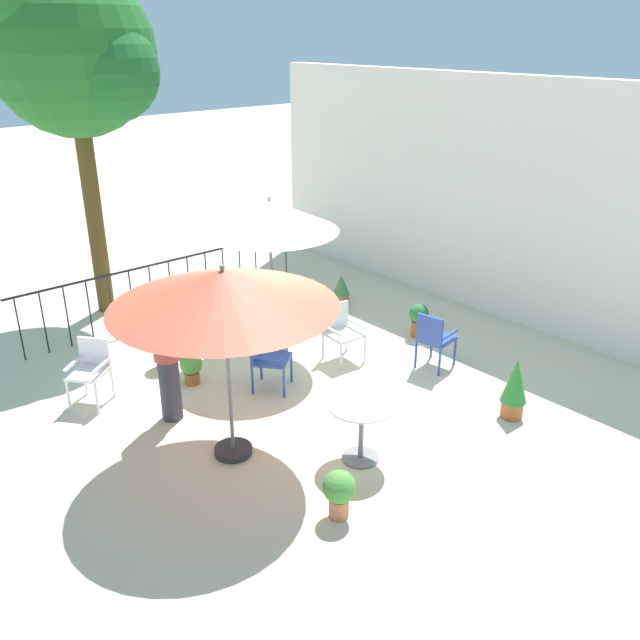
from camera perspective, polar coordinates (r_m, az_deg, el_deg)
name	(u,v)px	position (r m, az deg, el deg)	size (l,w,h in m)	color
ground_plane	(290,385)	(9.32, -2.59, -5.55)	(60.00, 60.00, 0.00)	beige
villa_facade	(492,198)	(11.66, 14.44, 10.07)	(10.25, 0.30, 3.90)	white
terrace_railing	(170,279)	(11.50, -12.71, 3.40)	(0.03, 5.34, 1.01)	black
shade_tree	(75,53)	(11.45, -20.19, 20.63)	(2.66, 2.53, 5.48)	#543D1B
patio_umbrella_0	(223,290)	(7.03, -8.24, 2.58)	(2.46, 2.46, 2.31)	#2D2D2D
patio_umbrella_1	(270,217)	(9.50, -4.33, 8.74)	(1.97, 1.97, 2.41)	#2D2D2D
cafe_table_0	(361,421)	(7.57, 3.56, -8.56)	(0.77, 0.77, 0.73)	white
patio_chair_0	(434,337)	(9.67, 9.70, -1.42)	(0.50, 0.53, 0.86)	#2E4299
patio_chair_1	(243,294)	(11.05, -6.57, 2.18)	(0.64, 0.65, 0.92)	silver
patio_chair_2	(91,367)	(9.18, -19.00, -3.79)	(0.63, 0.63, 0.86)	white
patio_chair_3	(341,329)	(9.83, 1.78, -0.73)	(0.52, 0.52, 0.84)	silver
patio_chair_4	(266,355)	(9.04, -4.64, -2.97)	(0.66, 0.66, 0.86)	#2D4AA1
potted_plant_0	(341,289)	(11.89, 1.82, 2.69)	(0.30, 0.30, 0.56)	#A95039
potted_plant_1	(169,329)	(10.63, -12.79, -0.77)	(0.32, 0.32, 0.49)	#B8652D
potted_plant_2	(164,346)	(9.91, -13.15, -2.14)	(0.36, 0.36, 0.60)	#C37240
potted_plant_3	(419,318)	(10.72, 8.41, 0.15)	(0.31, 0.31, 0.55)	#984B28
potted_plant_4	(339,491)	(6.86, 1.64, -14.38)	(0.34, 0.34, 0.53)	#D0704C
potted_plant_5	(515,387)	(8.72, 16.29, -5.50)	(0.33, 0.33, 0.82)	#B05831
potted_plant_6	(191,366)	(9.40, -10.96, -3.88)	(0.31, 0.31, 0.46)	#A4582B
standing_person	(167,355)	(8.35, -12.94, -2.93)	(0.39, 0.39, 1.71)	#33333D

